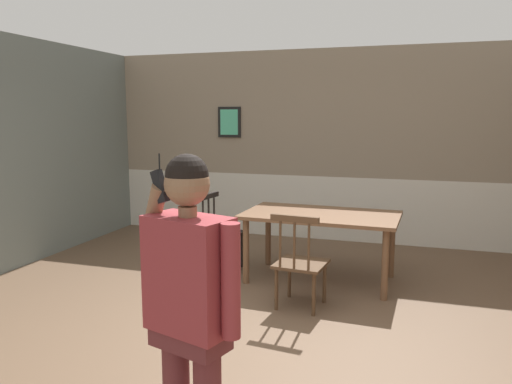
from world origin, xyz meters
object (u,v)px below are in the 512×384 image
Objects in this scene: person_figure at (191,299)px; dining_table at (321,221)px; chair_by_doorway at (220,232)px; chair_near_window at (300,262)px.

dining_table is at bearing -73.85° from person_figure.
person_figure reaches higher than chair_by_doorway.
person_figure is at bearing 27.81° from chair_by_doorway.
chair_by_doorway is (-1.24, 0.06, -0.22)m from dining_table.
chair_near_window is 0.56× the size of person_figure.
person_figure reaches higher than chair_near_window.
chair_near_window reaches higher than chair_by_doorway.
chair_near_window reaches higher than dining_table.
chair_by_doorway is at bearing 177.42° from dining_table.
dining_table is at bearing 93.29° from chair_near_window.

